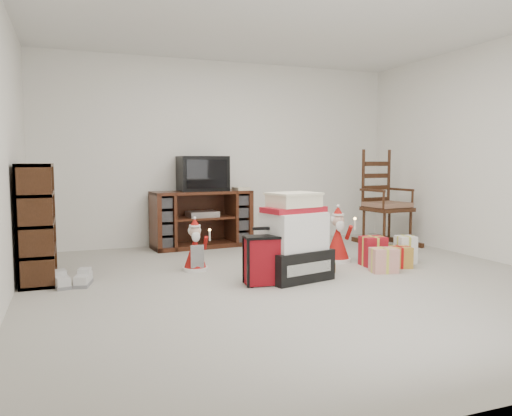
{
  "coord_description": "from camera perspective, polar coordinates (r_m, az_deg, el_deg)",
  "views": [
    {
      "loc": [
        -2.03,
        -4.17,
        1.14
      ],
      "look_at": [
        -0.23,
        0.6,
        0.66
      ],
      "focal_mm": 35.0,
      "sensor_mm": 36.0,
      "label": 1
    }
  ],
  "objects": [
    {
      "name": "mrs_claus_figurine",
      "position": [
        5.26,
        -6.98,
        -4.82
      ],
      "size": [
        0.27,
        0.26,
        0.55
      ],
      "color": "#A31411",
      "rests_on": "floor"
    },
    {
      "name": "santa_figurine",
      "position": [
        5.74,
        9.3,
        -3.67
      ],
      "size": [
        0.31,
        0.29,
        0.63
      ],
      "color": "#A31411",
      "rests_on": "floor"
    },
    {
      "name": "red_suitcase",
      "position": [
        4.61,
        0.97,
        -5.99
      ],
      "size": [
        0.37,
        0.22,
        0.53
      ],
      "rotation": [
        0.0,
        0.0,
        -0.11
      ],
      "color": "maroon",
      "rests_on": "floor"
    },
    {
      "name": "rocking_chair",
      "position": [
        7.08,
        14.44,
        -0.28
      ],
      "size": [
        0.64,
        0.95,
        1.35
      ],
      "rotation": [
        0.0,
        0.0,
        0.11
      ],
      "color": "#3C1F10",
      "rests_on": "floor"
    },
    {
      "name": "crt_television",
      "position": [
        6.65,
        -6.12,
        3.94
      ],
      "size": [
        0.63,
        0.46,
        0.46
      ],
      "rotation": [
        0.0,
        0.0,
        -0.0
      ],
      "color": "black",
      "rests_on": "tv_stand"
    },
    {
      "name": "room",
      "position": [
        4.64,
        5.31,
        6.71
      ],
      "size": [
        5.01,
        5.01,
        2.51
      ],
      "color": "beige",
      "rests_on": "ground"
    },
    {
      "name": "tv_stand",
      "position": [
        6.66,
        -6.22,
        -1.25
      ],
      "size": [
        1.34,
        0.57,
        0.75
      ],
      "rotation": [
        0.0,
        0.0,
        0.08
      ],
      "color": "#451E13",
      "rests_on": "floor"
    },
    {
      "name": "gift_pile",
      "position": [
        4.82,
        4.31,
        -3.93
      ],
      "size": [
        0.75,
        0.62,
        0.82
      ],
      "rotation": [
        0.0,
        0.0,
        0.24
      ],
      "color": "black",
      "rests_on": "floor"
    },
    {
      "name": "bookshelf",
      "position": [
        5.22,
        -23.7,
        -1.69
      ],
      "size": [
        0.3,
        0.91,
        1.12
      ],
      "color": "#3C1F10",
      "rests_on": "floor"
    },
    {
      "name": "sneaker_pair",
      "position": [
        4.9,
        -20.24,
        -7.79
      ],
      "size": [
        0.37,
        0.31,
        0.1
      ],
      "rotation": [
        0.0,
        0.0,
        0.02
      ],
      "color": "silver",
      "rests_on": "floor"
    },
    {
      "name": "stocking",
      "position": [
        5.2,
        6.72,
        -4.32
      ],
      "size": [
        0.27,
        0.17,
        0.53
      ],
      "primitive_type": null,
      "rotation": [
        0.0,
        0.0,
        -0.27
      ],
      "color": "#0C6E15",
      "rests_on": "floor"
    },
    {
      "name": "gift_cluster",
      "position": [
        5.66,
        14.94,
        -5.15
      ],
      "size": [
        0.72,
        0.81,
        0.25
      ],
      "color": "#A6121F",
      "rests_on": "floor"
    },
    {
      "name": "teddy_bear",
      "position": [
        5.0,
        5.73,
        -6.09
      ],
      "size": [
        0.23,
        0.2,
        0.33
      ],
      "color": "brown",
      "rests_on": "floor"
    }
  ]
}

